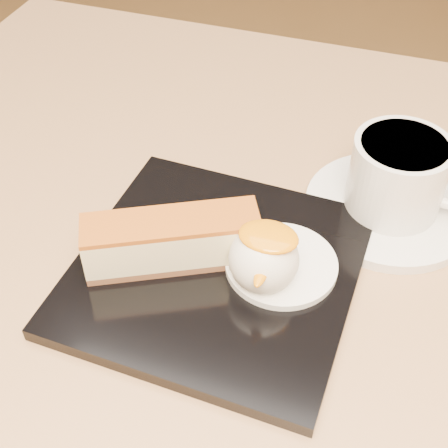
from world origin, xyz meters
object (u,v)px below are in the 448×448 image
(cheesecake, at_px, (172,240))
(coffee_cup, at_px, (400,175))
(table, at_px, (206,366))
(saucer, at_px, (389,208))
(dessert_plate, at_px, (216,270))
(ice_cream_scoop, at_px, (264,259))

(cheesecake, bearing_deg, coffee_cup, 10.91)
(cheesecake, relative_size, coffee_cup, 1.26)
(table, bearing_deg, saucer, 38.64)
(dessert_plate, bearing_deg, ice_cream_scoop, -7.13)
(dessert_plate, bearing_deg, table, 148.77)
(table, bearing_deg, coffee_cup, 38.21)
(dessert_plate, distance_m, cheesecake, 0.05)
(dessert_plate, height_order, saucer, dessert_plate)
(dessert_plate, xyz_separation_m, coffee_cup, (0.13, 0.12, 0.04))
(cheesecake, relative_size, ice_cream_scoop, 2.58)
(cheesecake, bearing_deg, table, 9.51)
(saucer, height_order, coffee_cup, coffee_cup)
(dessert_plate, relative_size, ice_cream_scoop, 4.08)
(ice_cream_scoop, height_order, saucer, ice_cream_scoop)
(table, xyz_separation_m, ice_cream_scoop, (0.06, -0.01, 0.19))
(cheesecake, height_order, coffee_cup, coffee_cup)
(coffee_cup, bearing_deg, table, -140.60)
(table, bearing_deg, cheesecake, -143.38)
(cheesecake, bearing_deg, saucer, 11.28)
(cheesecake, distance_m, ice_cream_scoop, 0.08)
(table, height_order, coffee_cup, coffee_cup)
(ice_cream_scoop, bearing_deg, saucer, 56.46)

